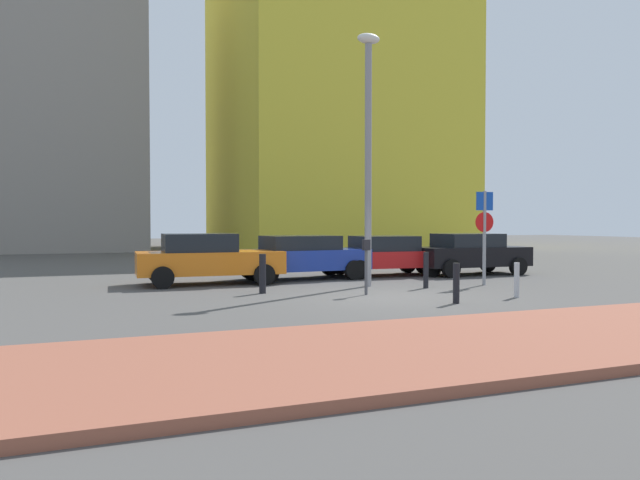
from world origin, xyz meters
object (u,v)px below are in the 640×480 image
object	(u,v)px
parked_car_red	(385,255)
traffic_bollard_mid	(426,270)
parked_car_black	(470,253)
traffic_bollard_near	(456,283)
parked_car_blue	(301,256)
traffic_bollard_edge	(517,280)
parked_car_orange	(207,258)
traffic_bollard_far	(263,274)
parking_meter	(366,259)
street_lamp	(368,139)
parking_sign_post	(484,226)

from	to	relation	value
parked_car_red	traffic_bollard_mid	xyz separation A→B (m)	(-0.77, -3.99, -0.23)
parked_car_red	parked_car_black	world-z (taller)	parked_car_black
parked_car_black	traffic_bollard_near	bearing A→B (deg)	-127.92
traffic_bollard_near	parked_car_blue	bearing A→B (deg)	101.13
traffic_bollard_near	traffic_bollard_mid	xyz separation A→B (m)	(1.07, 3.05, 0.05)
parked_car_red	traffic_bollard_edge	world-z (taller)	parked_car_red
parked_car_orange	traffic_bollard_far	size ratio (longest dim) A/B	4.20
parked_car_black	parking_meter	bearing A→B (deg)	-146.60
parked_car_blue	traffic_bollard_edge	size ratio (longest dim) A/B	5.14
traffic_bollard_near	traffic_bollard_far	size ratio (longest dim) A/B	0.90
street_lamp	parked_car_blue	bearing A→B (deg)	111.60
parked_car_black	parking_sign_post	world-z (taller)	parking_sign_post
parking_meter	street_lamp	bearing A→B (deg)	62.48
parked_car_blue	parked_car_red	world-z (taller)	parked_car_blue
parked_car_black	parked_car_blue	bearing A→B (deg)	174.84
parking_sign_post	traffic_bollard_near	distance (m)	4.64
parking_meter	street_lamp	xyz separation A→B (m)	(0.95, 1.83, 3.39)
parked_car_red	parked_car_black	bearing A→B (deg)	-13.42
parked_car_orange	parked_car_black	size ratio (longest dim) A/B	1.07
parking_meter	street_lamp	distance (m)	3.97
street_lamp	traffic_bollard_far	distance (m)	5.10
parked_car_blue	traffic_bollard_mid	xyz separation A→B (m)	(2.42, -3.82, -0.25)
parked_car_orange	traffic_bollard_mid	distance (m)	6.55
traffic_bollard_edge	parking_meter	bearing A→B (deg)	149.85
parked_car_red	traffic_bollard_mid	distance (m)	4.07
parking_sign_post	traffic_bollard_far	xyz separation A→B (m)	(-6.78, 0.41, -1.25)
parking_meter	traffic_bollard_far	xyz separation A→B (m)	(-2.41, 1.28, -0.41)
parked_car_orange	parking_sign_post	size ratio (longest dim) A/B	1.56
parked_car_orange	parked_car_black	xyz separation A→B (m)	(9.44, -0.14, -0.01)
parked_car_black	traffic_bollard_far	xyz separation A→B (m)	(-8.53, -2.75, -0.26)
street_lamp	traffic_bollard_edge	size ratio (longest dim) A/B	8.40
parked_car_blue	parked_car_black	bearing A→B (deg)	-5.16
parked_car_blue	parking_meter	world-z (taller)	parked_car_blue
street_lamp	traffic_bollard_mid	world-z (taller)	street_lamp
parked_car_black	street_lamp	distance (m)	6.63
parked_car_blue	parking_meter	size ratio (longest dim) A/B	3.14
parked_car_blue	parked_car_red	bearing A→B (deg)	2.98
traffic_bollard_near	parked_car_black	bearing A→B (deg)	52.08
parked_car_orange	parked_car_black	bearing A→B (deg)	-0.82
parking_meter	traffic_bollard_mid	world-z (taller)	parking_meter
traffic_bollard_far	traffic_bollard_edge	bearing A→B (deg)	-29.25
parking_sign_post	traffic_bollard_near	world-z (taller)	parking_sign_post
parking_sign_post	parked_car_black	bearing A→B (deg)	60.89
street_lamp	traffic_bollard_far	xyz separation A→B (m)	(-3.37, -0.55, -3.79)
parked_car_blue	traffic_bollard_near	xyz separation A→B (m)	(1.35, -6.87, -0.30)
parked_car_blue	parked_car_black	xyz separation A→B (m)	(6.26, -0.57, 0.01)
traffic_bollard_near	traffic_bollard_far	world-z (taller)	traffic_bollard_far
parked_car_blue	street_lamp	xyz separation A→B (m)	(1.10, -2.77, 3.54)
traffic_bollard_edge	street_lamp	bearing A→B (deg)	121.73
parking_sign_post	traffic_bollard_edge	size ratio (longest dim) A/B	3.21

